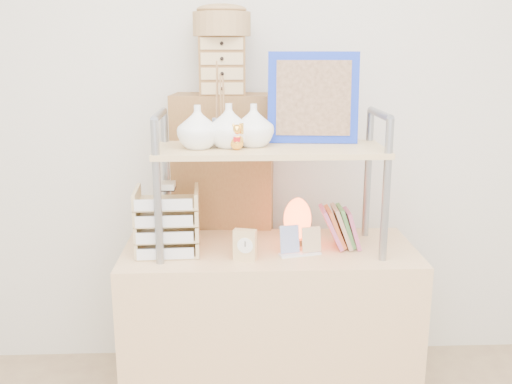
% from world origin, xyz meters
% --- Properties ---
extents(desk, '(1.20, 0.50, 0.75)m').
position_xyz_m(desk, '(0.00, 1.20, 0.38)').
color(desk, tan).
rests_on(desk, ground).
extents(cabinet, '(0.47, 0.29, 1.35)m').
position_xyz_m(cabinet, '(-0.19, 1.57, 0.68)').
color(cabinet, brown).
rests_on(cabinet, ground).
extents(hutch, '(0.90, 0.34, 0.79)m').
position_xyz_m(hutch, '(-0.05, 1.21, 1.20)').
color(hutch, gray).
rests_on(hutch, desk).
extents(letter_tray, '(0.25, 0.23, 0.29)m').
position_xyz_m(letter_tray, '(-0.41, 1.17, 0.87)').
color(letter_tray, '#D0B97C').
rests_on(letter_tray, desk).
extents(salt_lamp, '(0.13, 0.12, 0.19)m').
position_xyz_m(salt_lamp, '(0.12, 1.27, 0.85)').
color(salt_lamp, brown).
rests_on(salt_lamp, desk).
extents(desk_clock, '(0.09, 0.06, 0.12)m').
position_xyz_m(desk_clock, '(-0.10, 1.07, 0.81)').
color(desk_clock, '#D9B775').
rests_on(desk_clock, desk).
extents(postcard_stand, '(0.17, 0.08, 0.12)m').
position_xyz_m(postcard_stand, '(0.12, 1.12, 0.78)').
color(postcard_stand, white).
rests_on(postcard_stand, desk).
extents(drawer_chest, '(0.20, 0.16, 0.25)m').
position_xyz_m(drawer_chest, '(-0.19, 1.55, 1.48)').
color(drawer_chest, brown).
rests_on(drawer_chest, cabinet).
extents(woven_basket, '(0.25, 0.25, 0.10)m').
position_xyz_m(woven_basket, '(-0.19, 1.55, 1.65)').
color(woven_basket, olive).
rests_on(woven_basket, drawer_chest).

